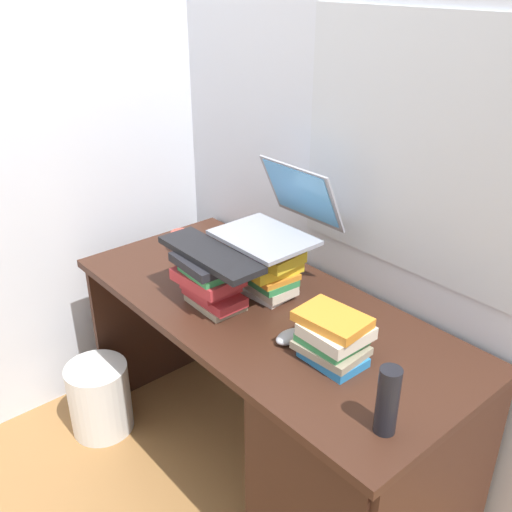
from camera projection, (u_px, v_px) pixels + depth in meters
The scene contains 13 objects.
ground_plane at pixel (264, 462), 2.33m from camera, with size 6.00×6.00×0.00m, color olive.
wall_back at pixel (351, 125), 1.97m from camera, with size 6.00×0.06×2.60m.
wall_left at pixel (115, 97), 2.39m from camera, with size 0.05×6.00×2.60m, color silver.
desk at pixel (337, 444), 1.88m from camera, with size 1.51×0.68×0.73m.
book_stack_tall at pixel (265, 266), 2.05m from camera, with size 0.26×0.21×0.21m.
book_stack_keyboard_riser at pixel (211, 279), 1.97m from camera, with size 0.24×0.20×0.19m.
book_stack_side at pixel (333, 337), 1.71m from camera, with size 0.22×0.18×0.15m.
laptop at pixel (280, 219), 2.02m from camera, with size 0.33×0.36×0.24m.
keyboard at pixel (210, 254), 1.93m from camera, with size 0.42×0.14×0.02m, color black.
computer_mouse at pixel (290, 337), 1.81m from camera, with size 0.06×0.10×0.04m, color #A5A8AD.
mug at pixel (181, 242), 2.37m from camera, with size 0.11×0.08×0.09m.
water_bottle at pixel (388, 401), 1.43m from camera, with size 0.06×0.06×0.19m, color black.
wastebasket at pixel (100, 398), 2.44m from camera, with size 0.26×0.26×0.31m, color silver.
Camera 1 is at (1.28, -1.14, 1.78)m, focal length 40.86 mm.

